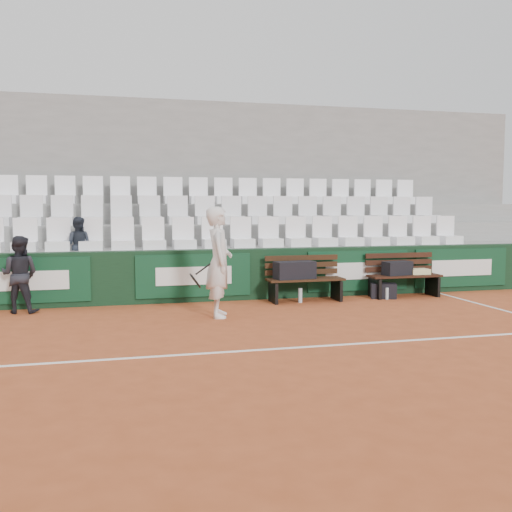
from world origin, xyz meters
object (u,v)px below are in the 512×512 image
at_px(sports_bag_ground, 383,291).
at_px(sports_bag_left, 295,270).
at_px(sports_bag_right, 397,268).
at_px(water_bottle_far, 387,294).
at_px(ball_kid, 19,274).
at_px(spectator_c, 77,222).
at_px(tennis_player, 219,262).
at_px(water_bottle_near, 300,295).
at_px(bench_right, 404,286).
at_px(bench_left, 305,290).

bearing_deg(sports_bag_ground, sports_bag_left, 179.23).
bearing_deg(sports_bag_right, water_bottle_far, -145.35).
height_order(sports_bag_right, sports_bag_ground, sports_bag_right).
relative_size(ball_kid, spectator_c, 1.22).
distance_m(sports_bag_ground, spectator_c, 6.16).
bearing_deg(tennis_player, spectator_c, 137.33).
distance_m(sports_bag_right, ball_kid, 7.18).
distance_m(sports_bag_left, water_bottle_near, 0.50).
xyz_separation_m(bench_right, ball_kid, (-7.33, 0.04, 0.44)).
bearing_deg(ball_kid, sports_bag_left, -165.73).
distance_m(bench_right, sports_bag_right, 0.39).
bearing_deg(water_bottle_near, bench_left, 37.19).
xyz_separation_m(sports_bag_left, tennis_player, (-1.69, -1.11, 0.30)).
height_order(sports_bag_left, tennis_player, tennis_player).
bearing_deg(water_bottle_near, sports_bag_right, 4.50).
xyz_separation_m(bench_left, sports_bag_left, (-0.22, 0.00, 0.39)).
relative_size(sports_bag_left, ball_kid, 0.58).
height_order(bench_left, sports_bag_right, sports_bag_right).
bearing_deg(bench_left, sports_bag_ground, -0.80).
bearing_deg(bench_right, sports_bag_ground, -172.10).
distance_m(water_bottle_near, tennis_player, 2.17).
relative_size(sports_bag_ground, tennis_player, 0.27).
xyz_separation_m(sports_bag_right, water_bottle_far, (-0.34, -0.24, -0.47)).
relative_size(bench_left, tennis_player, 0.82).
height_order(sports_bag_left, water_bottle_far, sports_bag_left).
xyz_separation_m(water_bottle_far, ball_kid, (-6.83, 0.26, 0.55)).
distance_m(sports_bag_left, sports_bag_ground, 1.92).
height_order(water_bottle_far, spectator_c, spectator_c).
relative_size(sports_bag_left, spectator_c, 0.71).
xyz_separation_m(bench_right, sports_bag_right, (-0.15, 0.01, 0.36)).
xyz_separation_m(bench_left, sports_bag_ground, (1.64, -0.02, -0.07)).
bearing_deg(tennis_player, sports_bag_ground, 17.01).
xyz_separation_m(bench_left, water_bottle_near, (-0.14, -0.11, -0.09)).
relative_size(sports_bag_right, spectator_c, 0.55).
bearing_deg(water_bottle_far, spectator_c, 168.15).
xyz_separation_m(bench_left, tennis_player, (-1.91, -1.11, 0.69)).
height_order(bench_left, tennis_player, tennis_player).
distance_m(sports_bag_right, spectator_c, 6.40).
bearing_deg(ball_kid, spectator_c, -118.17).
bearing_deg(water_bottle_near, spectator_c, 164.16).
bearing_deg(water_bottle_far, water_bottle_near, 177.76).
xyz_separation_m(sports_bag_ground, spectator_c, (-5.91, 1.09, 1.39)).
xyz_separation_m(sports_bag_left, spectator_c, (-4.04, 1.06, 0.93)).
distance_m(bench_left, water_bottle_near, 0.20).
height_order(bench_left, water_bottle_near, bench_left).
bearing_deg(tennis_player, water_bottle_far, 14.71).
relative_size(sports_bag_left, water_bottle_near, 2.80).
bearing_deg(ball_kid, sports_bag_right, -164.96).
bearing_deg(tennis_player, ball_kid, 159.96).
xyz_separation_m(sports_bag_ground, tennis_player, (-3.55, -1.09, 0.77)).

